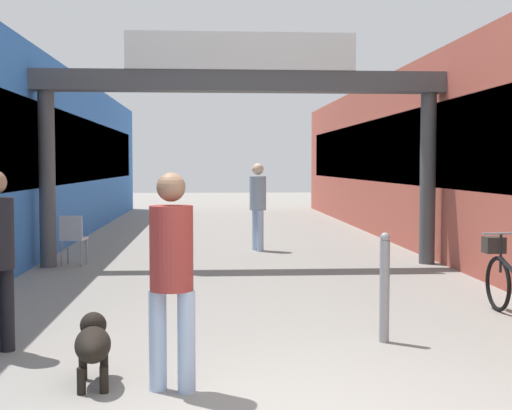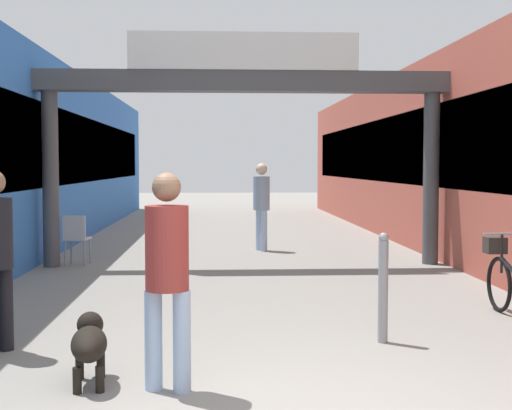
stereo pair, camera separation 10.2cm
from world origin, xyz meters
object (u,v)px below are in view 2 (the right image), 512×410
Objects in this scene: pedestrian_carrying_crate at (261,200)px; cafe_chair_aluminium_nearer at (76,235)px; bollard_post_metal at (383,287)px; dog_on_leash at (89,342)px; pedestrian_with_dog at (167,267)px.

pedestrian_carrying_crate is 3.95m from cafe_chair_aluminium_nearer.
cafe_chair_aluminium_nearer is (-4.15, 5.68, -0.02)m from bollard_post_metal.
bollard_post_metal is at bearing 23.88° from dog_on_leash.
pedestrian_carrying_crate is 2.03× the size of cafe_chair_aluminium_nearer.
dog_on_leash is at bearing -156.12° from bollard_post_metal.
pedestrian_carrying_crate reaches higher than pedestrian_with_dog.
pedestrian_carrying_crate reaches higher than dog_on_leash.
pedestrian_with_dog is 1.93× the size of cafe_chair_aluminium_nearer.
dog_on_leash is (-1.95, -8.83, -0.70)m from pedestrian_carrying_crate.
bollard_post_metal is at bearing -53.85° from cafe_chair_aluminium_nearer.
pedestrian_carrying_crate is at bearing 81.85° from pedestrian_with_dog.
pedestrian_carrying_crate is (1.30, 9.06, 0.05)m from pedestrian_with_dog.
pedestrian_carrying_crate reaches higher than bollard_post_metal.
bollard_post_metal is (2.05, 1.42, -0.43)m from pedestrian_with_dog.
pedestrian_with_dog is 2.53m from bollard_post_metal.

